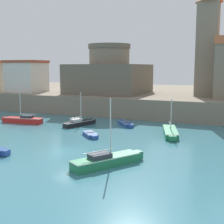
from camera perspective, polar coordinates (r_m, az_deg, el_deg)
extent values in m
plane|color=teal|center=(30.29, -8.10, -7.13)|extent=(200.00, 200.00, 0.00)
cube|color=gray|center=(66.26, 9.62, 2.58)|extent=(120.00, 40.00, 3.16)
cube|color=#237A4C|center=(25.63, -1.09, -9.00)|extent=(4.38, 5.84, 0.78)
cube|color=#237A4C|center=(27.55, 4.66, -7.79)|extent=(1.03, 0.98, 0.67)
cube|color=white|center=(25.53, -1.10, -8.24)|extent=(4.42, 5.90, 0.07)
cylinder|color=silver|center=(25.20, -0.27, -2.82)|extent=(0.10, 0.10, 4.74)
cylinder|color=silver|center=(24.97, -2.52, -7.22)|extent=(1.48, 2.32, 0.08)
cube|color=#333842|center=(25.15, -2.23, -7.98)|extent=(1.81, 2.06, 0.36)
cube|color=red|center=(46.45, -15.88, -1.48)|extent=(5.73, 1.90, 0.80)
cube|color=red|center=(48.13, -19.00, -1.28)|extent=(0.63, 0.74, 0.68)
cube|color=white|center=(46.39, -15.90, -1.04)|extent=(5.78, 1.92, 0.07)
cylinder|color=silver|center=(46.36, -16.43, 1.25)|extent=(0.10, 0.10, 3.63)
cylinder|color=silver|center=(45.93, -15.18, -0.36)|extent=(2.52, 0.39, 0.08)
cube|color=#333842|center=(46.06, -15.31, -0.80)|extent=(1.78, 1.06, 0.36)
cube|color=#284C9E|center=(36.33, -3.98, -4.10)|extent=(2.67, 2.72, 0.46)
cube|color=#284C9E|center=(34.85, -3.22, -4.63)|extent=(0.81, 0.80, 0.39)
cube|color=white|center=(36.29, -3.99, -3.81)|extent=(2.70, 2.75, 0.07)
cube|color=#997F5B|center=(36.28, -3.99, -3.69)|extent=(0.84, 0.82, 0.08)
cube|color=black|center=(37.69, -4.63, -3.58)|extent=(0.28, 0.28, 0.36)
cube|color=#284C9E|center=(30.03, -18.91, -7.06)|extent=(0.66, 0.78, 0.49)
cube|color=black|center=(42.98, -6.04, -2.08)|extent=(2.65, 5.00, 0.64)
cube|color=black|center=(44.82, -3.48, -1.63)|extent=(0.76, 0.69, 0.54)
cube|color=white|center=(42.94, -6.05, -1.72)|extent=(2.68, 5.05, 0.07)
cylinder|color=silver|center=(42.88, -5.73, 1.04)|extent=(0.10, 0.10, 4.01)
cylinder|color=silver|center=(42.43, -6.67, -1.04)|extent=(0.78, 2.11, 0.08)
cube|color=silver|center=(42.58, -6.54, -1.51)|extent=(1.23, 1.65, 0.36)
cube|color=#237A4C|center=(37.69, 10.62, -3.62)|extent=(3.11, 6.22, 0.67)
cube|color=#237A4C|center=(34.42, 11.01, -4.76)|extent=(0.95, 0.85, 0.57)
cube|color=white|center=(37.63, 10.63, -3.18)|extent=(3.14, 6.28, 0.07)
cylinder|color=silver|center=(36.86, 10.76, -0.46)|extent=(0.10, 0.10, 3.67)
cylinder|color=silver|center=(38.26, 10.57, -2.09)|extent=(0.85, 2.64, 0.08)
cube|color=#284C9E|center=(43.08, 2.47, -2.10)|extent=(3.16, 3.48, 0.52)
cube|color=#284C9E|center=(41.18, 3.42, -2.59)|extent=(0.76, 0.75, 0.44)
cube|color=white|center=(43.04, 2.47, -1.81)|extent=(3.19, 3.52, 0.07)
cube|color=#997F5B|center=(43.03, 2.47, -1.70)|extent=(0.83, 0.74, 0.08)
cube|color=black|center=(44.88, 1.64, -1.61)|extent=(0.28, 0.28, 0.36)
cube|color=gray|center=(54.47, 17.00, 10.77)|extent=(3.37, 3.37, 15.13)
cube|color=#685E4F|center=(58.30, -0.49, 6.09)|extent=(13.15, 13.15, 5.28)
cylinder|color=gray|center=(58.26, -0.49, 7.51)|extent=(7.40, 7.40, 8.16)
cylinder|color=#685E4F|center=(58.37, -0.50, 11.91)|extent=(7.77, 7.77, 0.80)
cube|color=silver|center=(63.41, -15.31, 6.12)|extent=(6.35, 5.89, 5.59)
cube|color=#9E472D|center=(63.38, -15.41, 8.87)|extent=(6.67, 6.19, 0.50)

